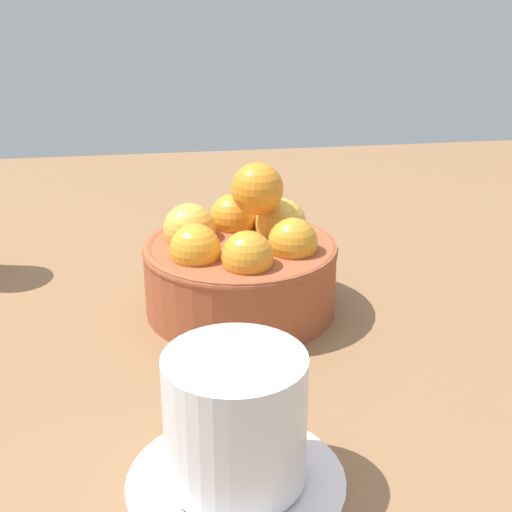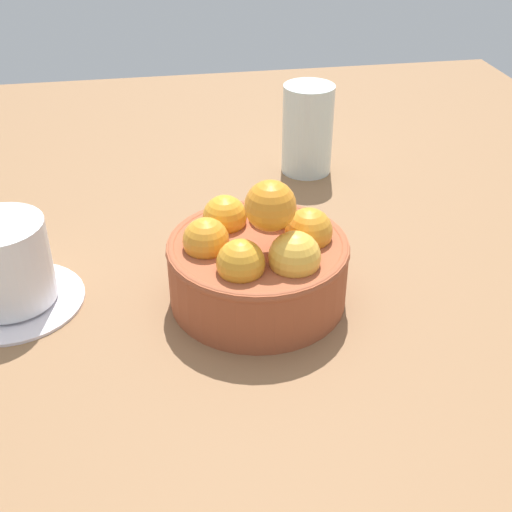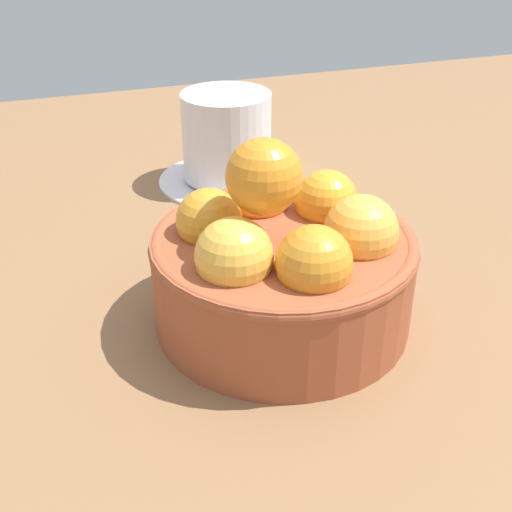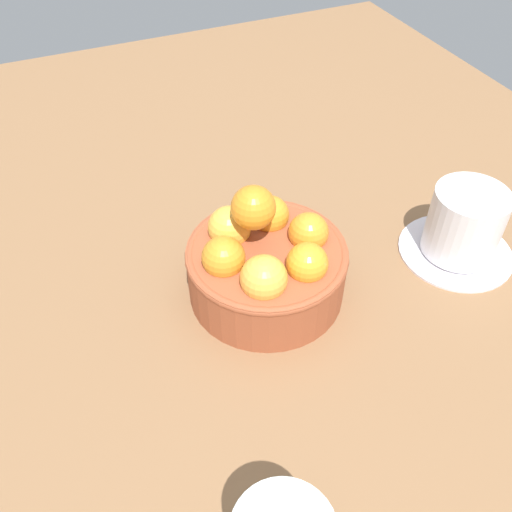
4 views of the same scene
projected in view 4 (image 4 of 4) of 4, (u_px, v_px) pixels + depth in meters
The scene contains 3 objects.
ground_plane at pixel (266, 302), 61.33cm from camera, with size 137.32×111.20×3.68cm, color brown.
terracotta_bowl at pixel (266, 262), 57.03cm from camera, with size 16.54×16.54×12.85cm.
coffee_cup at pixel (463, 227), 61.72cm from camera, with size 12.90×12.90×8.44cm.
Camera 4 is at (-36.69, 17.13, 44.51)cm, focal length 39.13 mm.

